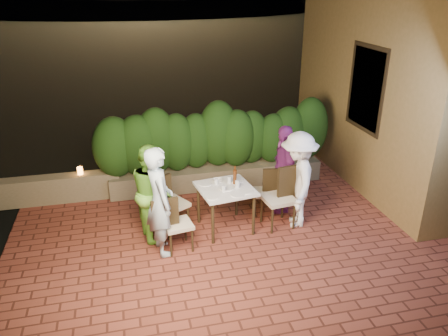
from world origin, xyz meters
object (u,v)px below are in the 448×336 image
object	(u,v)px
beer_bottle	(235,175)
parapet_lamp	(80,171)
diner_white	(298,180)
diner_blue	(160,201)
chair_right_back	(263,191)
chair_left_front	(178,223)
dining_table	(225,208)
chair_left_back	(171,203)
diner_green	(152,191)
bowl	(218,180)
chair_right_front	(278,197)
diner_purple	(284,169)

from	to	relation	value
beer_bottle	parapet_lamp	size ratio (longest dim) A/B	2.23
diner_white	diner_blue	bearing A→B (deg)	-66.43
diner_white	parapet_lamp	world-z (taller)	diner_white
beer_bottle	chair_right_back	distance (m)	0.80
chair_left_front	chair_right_back	distance (m)	1.78
dining_table	chair_left_back	bearing A→B (deg)	171.18
beer_bottle	diner_green	size ratio (longest dim) A/B	0.20
beer_bottle	diner_blue	world-z (taller)	diner_blue
dining_table	diner_green	distance (m)	1.23
diner_green	parapet_lamp	distance (m)	2.00
beer_bottle	diner_white	xyz separation A→B (m)	(1.00, -0.23, -0.10)
chair_left_back	diner_green	bearing A→B (deg)	161.71
diner_green	dining_table	bearing A→B (deg)	-104.05
chair_right_back	parapet_lamp	xyz separation A→B (m)	(-3.12, 1.32, 0.15)
bowl	dining_table	bearing A→B (deg)	-76.25
dining_table	chair_left_front	size ratio (longest dim) A/B	0.95
dining_table	beer_bottle	bearing A→B (deg)	30.17
chair_left_front	diner_white	bearing A→B (deg)	-1.13
chair_right_back	parapet_lamp	distance (m)	3.39
chair_left_front	chair_right_front	bearing A→B (deg)	0.72
beer_bottle	diner_blue	xyz separation A→B (m)	(-1.27, -0.51, -0.07)
beer_bottle	chair_left_back	xyz separation A→B (m)	(-1.06, 0.03, -0.39)
beer_bottle	chair_left_front	xyz separation A→B (m)	(-1.02, -0.51, -0.46)
chair_left_front	diner_purple	xyz separation A→B (m)	(1.98, 0.82, 0.35)
bowl	diner_purple	size ratio (longest dim) A/B	0.10
diner_purple	dining_table	bearing A→B (deg)	-65.29
bowl	diner_blue	xyz separation A→B (m)	(-1.02, -0.67, 0.07)
parapet_lamp	diner_green	bearing A→B (deg)	-53.10
diner_blue	diner_purple	size ratio (longest dim) A/B	1.07
parapet_lamp	diner_white	bearing A→B (deg)	-26.96
beer_bottle	chair_left_back	distance (m)	1.13
beer_bottle	chair_left_front	bearing A→B (deg)	-153.33
beer_bottle	dining_table	bearing A→B (deg)	-149.83
bowl	diner_white	world-z (taller)	diner_white
chair_right_front	parapet_lamp	xyz separation A→B (m)	(-3.22, 1.79, 0.04)
chair_left_front	chair_right_back	size ratio (longest dim) A/B	1.05
bowl	parapet_lamp	distance (m)	2.69
bowl	chair_left_front	xyz separation A→B (m)	(-0.77, -0.67, -0.33)
chair_left_front	chair_right_front	distance (m)	1.73
dining_table	diner_white	distance (m)	1.27
chair_left_back	diner_white	bearing A→B (deg)	-35.91
chair_right_front	chair_left_front	bearing A→B (deg)	2.37
chair_left_front	beer_bottle	bearing A→B (deg)	17.48
beer_bottle	bowl	bearing A→B (deg)	146.93
dining_table	diner_green	bearing A→B (deg)	175.87
beer_bottle	diner_green	distance (m)	1.34
dining_table	parapet_lamp	distance (m)	2.90
chair_right_back	chair_right_front	bearing A→B (deg)	112.80
chair_right_front	diner_blue	bearing A→B (deg)	0.96
chair_left_front	chair_left_back	world-z (taller)	chair_left_back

